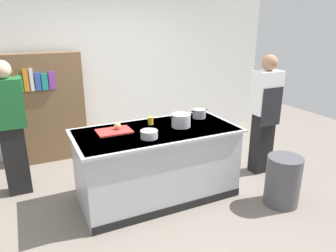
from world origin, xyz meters
TOP-DOWN VIEW (x-y plane):
  - ground_plane at (0.00, 0.00)m, footprint 10.00×10.00m
  - back_wall at (0.00, 2.10)m, footprint 6.40×0.12m
  - counter_island at (0.00, -0.00)m, footprint 1.98×0.98m
  - cutting_board at (-0.48, 0.14)m, footprint 0.40×0.28m
  - onion at (-0.43, 0.17)m, footprint 0.09×0.09m
  - stock_pot at (0.32, -0.02)m, footprint 0.30×0.24m
  - sauce_pan at (0.72, 0.20)m, footprint 0.24×0.18m
  - mixing_bowl at (-0.19, -0.23)m, footprint 0.20×0.20m
  - juice_cup at (0.01, 0.22)m, footprint 0.07×0.07m
  - trash_bin at (1.30, -0.83)m, footprint 0.42×0.42m
  - person_chef at (1.67, -0.02)m, footprint 0.38×0.25m
  - person_guest at (-1.59, 0.87)m, footprint 0.38×0.24m
  - bookshelf at (-1.07, 1.80)m, footprint 1.10×0.31m

SIDE VIEW (x-z plane):
  - ground_plane at x=0.00m, z-range 0.00..0.00m
  - trash_bin at x=1.30m, z-range 0.00..0.62m
  - counter_island at x=0.00m, z-range 0.02..0.92m
  - bookshelf at x=-1.07m, z-range 0.00..1.70m
  - cutting_board at x=-0.48m, z-range 0.90..0.92m
  - person_guest at x=-1.59m, z-range 0.05..1.77m
  - person_chef at x=1.67m, z-range 0.05..1.77m
  - mixing_bowl at x=-0.19m, z-range 0.90..0.99m
  - juice_cup at x=0.01m, z-range 0.90..1.00m
  - sauce_pan at x=0.72m, z-range 0.90..1.02m
  - onion at x=-0.43m, z-range 0.92..1.01m
  - stock_pot at x=0.32m, z-range 0.90..1.06m
  - back_wall at x=0.00m, z-range 0.00..3.00m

